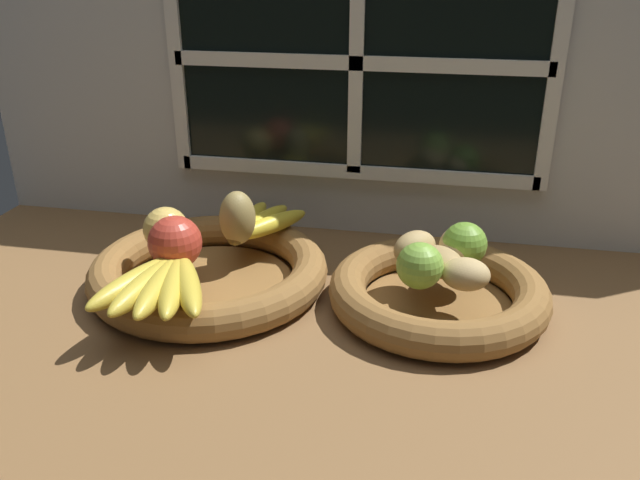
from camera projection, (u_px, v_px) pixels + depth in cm
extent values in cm
cube|color=brown|center=(325.00, 314.00, 96.73)|extent=(140.00, 90.00, 3.00)
cube|color=silver|center=(358.00, 81.00, 111.76)|extent=(140.00, 3.00, 55.00)
cube|color=black|center=(357.00, 62.00, 108.63)|extent=(64.00, 0.80, 38.00)
cube|color=white|center=(356.00, 63.00, 108.09)|extent=(2.40, 1.20, 38.00)
cube|color=white|center=(356.00, 63.00, 108.09)|extent=(64.00, 1.20, 2.40)
cube|color=white|center=(176.00, 57.00, 113.79)|extent=(2.40, 1.20, 40.40)
cube|color=white|center=(557.00, 69.00, 102.39)|extent=(2.40, 1.20, 40.40)
cube|color=white|center=(354.00, 172.00, 115.84)|extent=(64.00, 1.20, 2.40)
cylinder|color=brown|center=(210.00, 283.00, 101.46)|extent=(25.77, 25.77, 1.00)
torus|color=brown|center=(209.00, 270.00, 100.55)|extent=(36.86, 36.86, 5.44)
cylinder|color=brown|center=(437.00, 305.00, 95.20)|extent=(21.77, 21.77, 1.00)
torus|color=brown|center=(438.00, 292.00, 94.30)|extent=(31.99, 31.99, 5.44)
sphere|color=#B73828|center=(175.00, 242.00, 94.06)|extent=(7.88, 7.88, 7.88)
sphere|color=#DBB756|center=(166.00, 229.00, 99.66)|extent=(6.97, 6.97, 6.97)
ellipsoid|color=olive|center=(237.00, 218.00, 101.53)|extent=(6.53, 7.04, 8.74)
ellipsoid|color=gold|center=(137.00, 281.00, 87.86)|extent=(8.85, 18.02, 3.37)
ellipsoid|color=gold|center=(148.00, 284.00, 87.20)|extent=(5.49, 18.15, 3.37)
ellipsoid|color=gold|center=(160.00, 285.00, 86.85)|extent=(4.82, 18.09, 3.37)
ellipsoid|color=gold|center=(174.00, 285.00, 86.82)|extent=(8.24, 18.10, 3.37)
ellipsoid|color=gold|center=(187.00, 284.00, 87.13)|extent=(11.33, 17.38, 3.37)
sphere|color=brown|center=(181.00, 256.00, 94.95)|extent=(3.03, 3.03, 3.03)
ellipsoid|color=yellow|center=(272.00, 224.00, 106.67)|extent=(10.90, 14.20, 2.93)
ellipsoid|color=yellow|center=(262.00, 221.00, 107.84)|extent=(7.45, 15.31, 2.93)
ellipsoid|color=yellow|center=(251.00, 220.00, 108.53)|extent=(3.43, 15.24, 2.93)
ellipsoid|color=yellow|center=(238.00, 219.00, 108.71)|extent=(6.55, 15.40, 2.93)
sphere|color=brown|center=(235.00, 237.00, 101.80)|extent=(2.64, 2.64, 2.64)
ellipsoid|color=#A38451|center=(441.00, 262.00, 92.34)|extent=(9.35, 9.67, 4.18)
ellipsoid|color=tan|center=(456.00, 247.00, 96.01)|extent=(5.80, 8.61, 5.10)
ellipsoid|color=tan|center=(466.00, 274.00, 88.58)|extent=(6.97, 5.89, 4.44)
ellipsoid|color=tan|center=(415.00, 248.00, 95.53)|extent=(8.44, 8.60, 5.15)
sphere|color=#7AAD3D|center=(420.00, 266.00, 88.61)|extent=(6.52, 6.52, 6.52)
sphere|color=#6B9E33|center=(464.00, 244.00, 95.01)|extent=(6.60, 6.60, 6.60)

